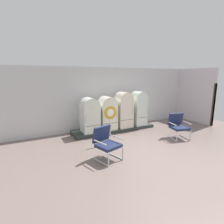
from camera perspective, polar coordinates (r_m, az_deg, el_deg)
ground at (r=5.93m, az=15.20°, el=-13.59°), size 12.00×10.00×0.05m
back_wall at (r=8.48m, az=-1.31°, el=4.58°), size 11.76×0.12×2.83m
side_wall_right at (r=10.59m, az=25.15°, el=4.76°), size 0.16×2.20×2.83m
display_plinth at (r=8.20m, az=0.72°, el=-5.37°), size 3.81×0.95×0.14m
refrigerator_0 at (r=7.42m, az=-7.11°, el=-0.73°), size 0.70×0.68×1.44m
refrigerator_1 at (r=7.73m, az=-1.49°, el=-0.12°), size 0.71×0.67×1.45m
refrigerator_2 at (r=8.10m, az=3.74°, el=1.05°), size 0.69×0.67×1.60m
refrigerator_3 at (r=8.53m, az=8.60°, el=1.52°), size 0.61×0.62×1.60m
armchair_left at (r=5.34m, az=-1.90°, el=-9.46°), size 0.81×0.85×0.99m
armchair_right at (r=7.56m, az=20.35°, el=-3.86°), size 0.79×0.84×0.99m
sign_stand at (r=6.48m, az=-0.56°, el=-4.10°), size 0.49×0.32×1.41m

